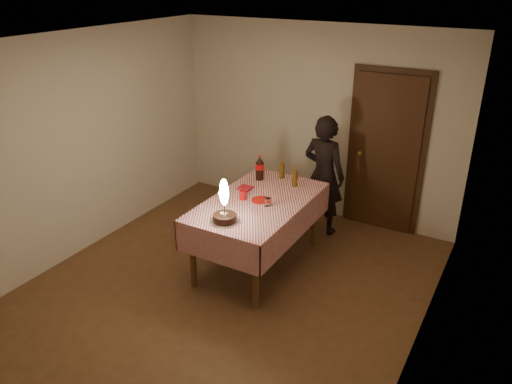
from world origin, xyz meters
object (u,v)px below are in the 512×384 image
(red_plate, at_px, (261,200))
(amber_bottle_left, at_px, (282,169))
(dining_table, at_px, (258,209))
(birthday_cake, at_px, (225,210))
(amber_bottle_right, at_px, (295,177))
(clear_cup, at_px, (268,202))
(photographer, at_px, (324,175))
(red_cup, at_px, (243,195))
(cola_bottle, at_px, (260,168))

(red_plate, relative_size, amber_bottle_left, 0.86)
(dining_table, relative_size, birthday_cake, 3.63)
(amber_bottle_right, bearing_deg, clear_cup, -91.87)
(amber_bottle_right, xyz_separation_m, photographer, (0.13, 0.58, -0.16))
(clear_cup, height_order, photographer, photographer)
(amber_bottle_left, relative_size, photographer, 0.16)
(photographer, bearing_deg, amber_bottle_left, -131.46)
(red_cup, bearing_deg, amber_bottle_right, 60.73)
(cola_bottle, bearing_deg, amber_bottle_right, 3.28)
(red_cup, relative_size, amber_bottle_left, 0.39)
(dining_table, height_order, red_cup, red_cup)
(red_cup, xyz_separation_m, photographer, (0.48, 1.21, -0.09))
(amber_bottle_left, bearing_deg, birthday_cake, -88.94)
(amber_bottle_left, bearing_deg, photographer, 48.54)
(amber_bottle_right, distance_m, photographer, 0.62)
(clear_cup, distance_m, amber_bottle_right, 0.64)
(red_cup, distance_m, amber_bottle_right, 0.72)
(red_cup, distance_m, clear_cup, 0.33)
(amber_bottle_left, bearing_deg, clear_cup, -73.57)
(cola_bottle, bearing_deg, clear_cup, -53.69)
(dining_table, distance_m, red_cup, 0.24)
(red_cup, relative_size, cola_bottle, 0.31)
(red_plate, bearing_deg, amber_bottle_right, 74.52)
(birthday_cake, relative_size, cola_bottle, 1.49)
(cola_bottle, bearing_deg, red_cup, -78.91)
(cola_bottle, relative_size, photographer, 0.20)
(birthday_cake, relative_size, amber_bottle_right, 1.86)
(dining_table, relative_size, clear_cup, 19.11)
(red_cup, distance_m, amber_bottle_left, 0.78)
(red_plate, height_order, amber_bottle_left, amber_bottle_left)
(dining_table, relative_size, amber_bottle_right, 6.75)
(photographer, bearing_deg, clear_cup, -97.12)
(birthday_cake, bearing_deg, red_plate, 83.23)
(dining_table, height_order, cola_bottle, cola_bottle)
(red_plate, bearing_deg, photographer, 75.97)
(photographer, bearing_deg, red_cup, -111.69)
(dining_table, bearing_deg, amber_bottle_right, 72.62)
(clear_cup, bearing_deg, red_plate, 148.09)
(dining_table, distance_m, birthday_cake, 0.66)
(cola_bottle, height_order, amber_bottle_left, cola_bottle)
(red_cup, xyz_separation_m, amber_bottle_right, (0.35, 0.62, 0.07))
(red_plate, bearing_deg, amber_bottle_left, 98.06)
(birthday_cake, height_order, photographer, photographer)
(red_plate, distance_m, amber_bottle_left, 0.72)
(amber_bottle_right, bearing_deg, cola_bottle, -176.72)
(cola_bottle, xyz_separation_m, amber_bottle_right, (0.47, 0.03, -0.03))
(red_cup, distance_m, photographer, 1.30)
(red_plate, xyz_separation_m, cola_bottle, (-0.31, 0.52, 0.15))
(red_cup, height_order, clear_cup, red_cup)
(cola_bottle, distance_m, photographer, 0.88)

